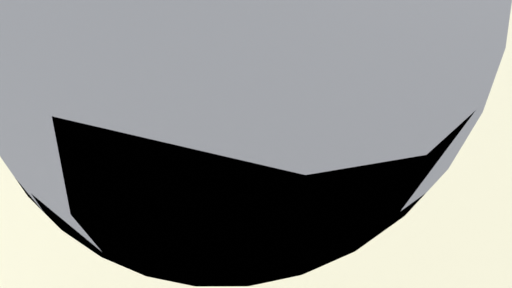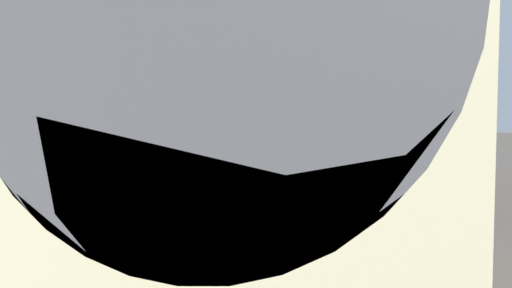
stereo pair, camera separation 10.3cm
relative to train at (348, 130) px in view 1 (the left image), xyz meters
The scene contains 16 objects.
ground_plane 2.74m from the train, 34.00° to the left, with size 160.00×160.00×0.00m, color #423D38.
platform 5.28m from the train, 74.43° to the left, with size 32.00×5.76×0.81m, color #A39B8C.
platform_edge_coping 2.84m from the train, 57.35° to the left, with size 32.00×0.36×0.02m, color beige.
rail_near 2.63m from the train, 28.46° to the right, with size 52.00×0.08×0.14m, color gray.
rail_far 2.63m from the train, 28.34° to the left, with size 52.00×0.08×0.14m, color gray.
train is the anchor object (origin of this frame).
station_building 6.37m from the train, 118.73° to the left, with size 6.66×4.15×5.35m.
bench_platform_end 12.24m from the train, 16.85° to the left, with size 1.42×0.50×0.88m.
planter_edge_near 2.88m from the train, 103.38° to the left, with size 0.53×0.53×0.79m.
planter_bench_right 5.35m from the train, 50.24° to the left, with size 0.73×0.73×1.06m.
planter_by_door 3.40m from the train, 114.93° to the left, with size 0.50×0.50×0.81m.
planter_under_sign 7.18m from the train, 34.45° to the left, with size 0.62×0.62×0.84m.
planter_bench_left 9.24m from the train, 33.08° to the left, with size 0.55×0.55×0.87m.
lamp_post_platform 7.53m from the train, 23.47° to the left, with size 0.32×0.50×3.85m.
tree_mid_background 16.73m from the train, 58.71° to the left, with size 3.55×3.81×6.18m.
tree_behind_building 15.24m from the train, 41.97° to the left, with size 5.02×4.30×7.89m.
Camera 1 is at (-12.43, -1.76, 2.47)m, focal length 33.27 mm.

